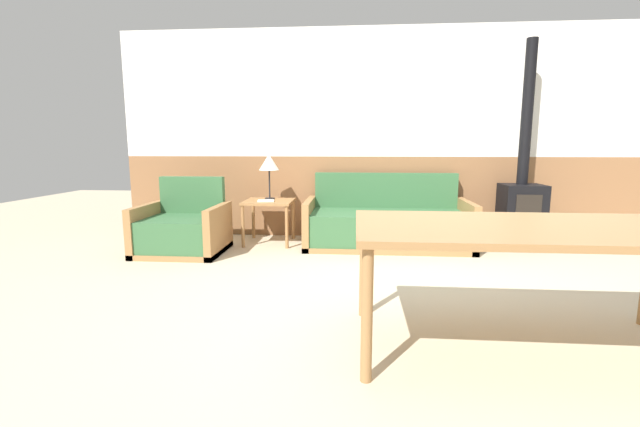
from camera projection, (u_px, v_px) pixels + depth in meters
ground_plane at (420, 312)px, 3.17m from camera, size 16.00×16.00×0.00m
wall_back at (394, 135)px, 5.54m from camera, size 7.20×0.06×2.70m
couch at (387, 225)px, 5.20m from camera, size 1.97×0.90×0.87m
armchair at (183, 230)px, 4.89m from camera, size 0.93×0.82×0.85m
side_table at (269, 207)px, 5.32m from camera, size 0.59×0.59×0.54m
table_lamp at (269, 163)px, 5.34m from camera, size 0.25×0.25×0.57m
book_stack at (266, 201)px, 5.21m from camera, size 0.22×0.15×0.02m
dining_table at (531, 236)px, 2.48m from camera, size 2.03×1.00×0.76m
wood_stove at (522, 195)px, 5.15m from camera, size 0.48×0.43×2.44m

